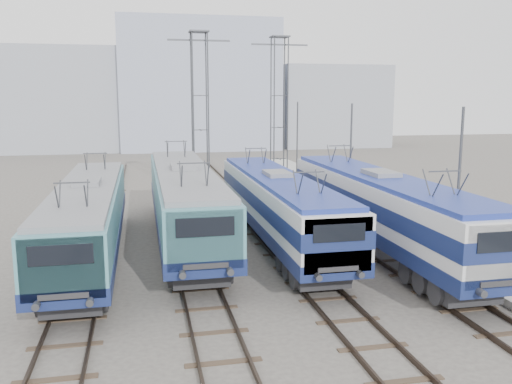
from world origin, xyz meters
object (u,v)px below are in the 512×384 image
(mast_front, at_px, (458,191))
(safety_cone, at_px, (490,279))
(locomotive_far_right, at_px, (381,205))
(locomotive_center_left, at_px, (184,198))
(catenary_tower_west, at_px, (200,107))
(mast_mid, at_px, (350,159))
(catenary_tower_east, at_px, (279,107))
(mast_rear, at_px, (297,144))
(locomotive_center_right, at_px, (278,202))
(locomotive_far_left, at_px, (88,215))

(mast_front, xyz_separation_m, safety_cone, (-0.10, -2.63, -2.95))
(mast_front, height_order, safety_cone, mast_front)
(locomotive_far_right, height_order, safety_cone, locomotive_far_right)
(locomotive_center_left, relative_size, catenary_tower_west, 1.56)
(catenary_tower_west, height_order, mast_mid, catenary_tower_west)
(mast_front, relative_size, safety_cone, 14.26)
(catenary_tower_east, bearing_deg, locomotive_center_left, -120.50)
(mast_rear, bearing_deg, mast_mid, -90.00)
(locomotive_center_right, height_order, locomotive_far_right, locomotive_far_right)
(locomotive_far_right, bearing_deg, safety_cone, -73.72)
(catenary_tower_east, relative_size, safety_cone, 24.44)
(catenary_tower_west, distance_m, mast_mid, 12.16)
(locomotive_center_left, distance_m, mast_mid, 11.94)
(safety_cone, bearing_deg, locomotive_center_left, 137.72)
(locomotive_center_left, height_order, mast_rear, mast_rear)
(locomotive_center_right, bearing_deg, locomotive_far_left, -174.76)
(locomotive_far_right, bearing_deg, mast_mid, 77.91)
(catenary_tower_west, bearing_deg, catenary_tower_east, 17.10)
(locomotive_center_right, distance_m, mast_rear, 19.56)
(locomotive_far_left, distance_m, mast_rear, 24.68)
(mast_mid, relative_size, safety_cone, 14.26)
(locomotive_center_left, xyz_separation_m, locomotive_center_right, (4.50, -1.60, -0.10))
(catenary_tower_east, xyz_separation_m, safety_cone, (2.00, -24.63, -6.10))
(mast_front, bearing_deg, mast_rear, 90.00)
(locomotive_far_left, relative_size, catenary_tower_east, 1.44)
(catenary_tower_west, xyz_separation_m, mast_rear, (8.60, 4.00, -3.14))
(locomotive_far_left, height_order, mast_rear, mast_rear)
(mast_mid, xyz_separation_m, mast_rear, (0.00, 12.00, 0.00))
(mast_front, distance_m, safety_cone, 3.95)
(safety_cone, bearing_deg, mast_mid, 89.61)
(catenary_tower_east, distance_m, safety_cone, 25.45)
(catenary_tower_east, bearing_deg, safety_cone, -85.36)
(locomotive_center_left, distance_m, catenary_tower_west, 13.74)
(locomotive_center_left, bearing_deg, catenary_tower_west, 80.07)
(locomotive_center_left, height_order, locomotive_far_right, locomotive_center_left)
(catenary_tower_west, bearing_deg, locomotive_far_left, -113.84)
(mast_rear, distance_m, safety_cone, 26.79)
(locomotive_far_right, distance_m, mast_rear, 20.75)
(catenary_tower_west, bearing_deg, mast_rear, 24.94)
(locomotive_far_left, height_order, mast_front, mast_front)
(locomotive_center_left, bearing_deg, locomotive_far_right, -22.80)
(catenary_tower_east, relative_size, mast_rear, 1.71)
(locomotive_center_left, bearing_deg, mast_rear, 57.22)
(mast_mid, bearing_deg, mast_front, -90.00)
(locomotive_center_left, height_order, locomotive_center_right, locomotive_center_left)
(locomotive_center_right, height_order, mast_front, mast_front)
(mast_mid, bearing_deg, catenary_tower_west, 137.07)
(mast_front, height_order, mast_rear, same)
(locomotive_far_right, relative_size, catenary_tower_east, 1.53)
(mast_front, bearing_deg, mast_mid, 90.00)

